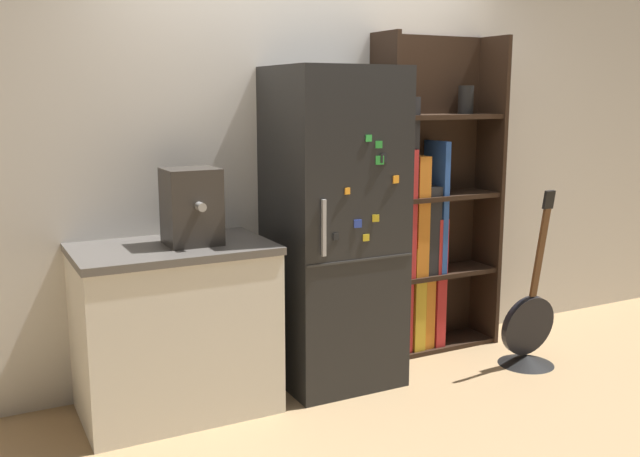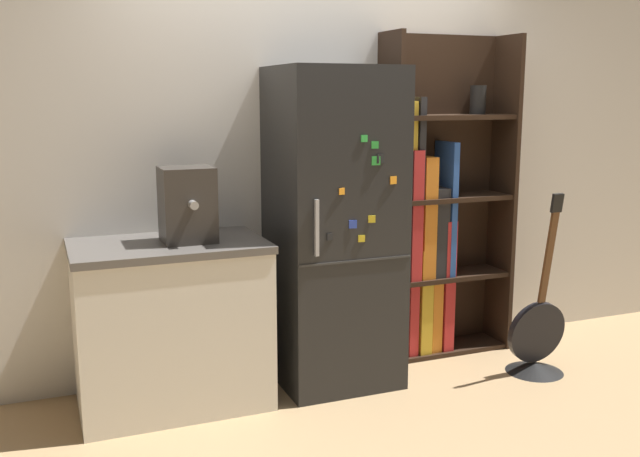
% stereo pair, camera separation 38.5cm
% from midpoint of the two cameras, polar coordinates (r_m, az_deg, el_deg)
% --- Properties ---
extents(ground_plane, '(16.00, 16.00, 0.00)m').
position_cam_midpoint_polar(ground_plane, '(4.26, 4.40, -12.48)').
color(ground_plane, tan).
extents(wall_back, '(8.00, 0.05, 2.60)m').
position_cam_midpoint_polar(wall_back, '(4.36, 1.88, 5.77)').
color(wall_back, silver).
rests_on(wall_back, ground_plane).
extents(refrigerator, '(0.67, 0.66, 1.83)m').
position_cam_midpoint_polar(refrigerator, '(4.11, 3.77, 0.01)').
color(refrigerator, black).
rests_on(refrigerator, ground_plane).
extents(bookshelf, '(0.87, 0.31, 2.04)m').
position_cam_midpoint_polar(bookshelf, '(4.64, 11.03, 0.46)').
color(bookshelf, black).
rests_on(bookshelf, ground_plane).
extents(kitchen_counter, '(1.01, 0.65, 0.90)m').
position_cam_midpoint_polar(kitchen_counter, '(3.92, -9.07, -7.58)').
color(kitchen_counter, silver).
rests_on(kitchen_counter, ground_plane).
extents(espresso_machine, '(0.27, 0.31, 0.40)m').
position_cam_midpoint_polar(espresso_machine, '(3.78, -7.72, 1.89)').
color(espresso_machine, '#38332D').
rests_on(espresso_machine, kitchen_counter).
extents(guitar, '(0.39, 0.35, 1.12)m').
position_cam_midpoint_polar(guitar, '(4.64, 19.23, -8.90)').
color(guitar, black).
rests_on(guitar, ground_plane).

